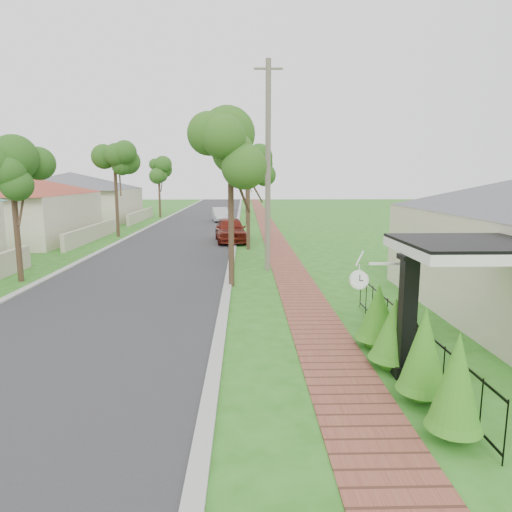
# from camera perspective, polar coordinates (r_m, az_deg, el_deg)

# --- Properties ---
(ground) EXTENTS (160.00, 160.00, 0.00)m
(ground) POSITION_cam_1_polar(r_m,az_deg,el_deg) (10.58, -8.58, -12.55)
(ground) COLOR #2A6217
(ground) RESTS_ON ground
(road) EXTENTS (7.00, 120.00, 0.02)m
(road) POSITION_cam_1_polar(r_m,az_deg,el_deg) (30.29, -9.58, 1.96)
(road) COLOR #28282B
(road) RESTS_ON ground
(kerb_right) EXTENTS (0.30, 120.00, 0.10)m
(kerb_right) POSITION_cam_1_polar(r_m,az_deg,el_deg) (29.99, -2.66, 2.01)
(kerb_right) COLOR #9E9E99
(kerb_right) RESTS_ON ground
(kerb_left) EXTENTS (0.30, 120.00, 0.10)m
(kerb_left) POSITION_cam_1_polar(r_m,az_deg,el_deg) (31.02, -16.27, 1.88)
(kerb_left) COLOR #9E9E99
(kerb_left) RESTS_ON ground
(sidewalk) EXTENTS (1.50, 120.00, 0.03)m
(sidewalk) POSITION_cam_1_polar(r_m,az_deg,el_deg) (30.05, 2.31, 2.02)
(sidewalk) COLOR brown
(sidewalk) RESTS_ON ground
(porch_post) EXTENTS (0.48, 0.48, 2.52)m
(porch_post) POSITION_cam_1_polar(r_m,az_deg,el_deg) (9.74, 18.33, -7.93)
(porch_post) COLOR black
(porch_post) RESTS_ON ground
(picket_fence) EXTENTS (0.03, 8.02, 1.00)m
(picket_fence) POSITION_cam_1_polar(r_m,az_deg,el_deg) (10.92, 18.14, -9.24)
(picket_fence) COLOR black
(picket_fence) RESTS_ON ground
(street_trees) EXTENTS (10.70, 37.65, 5.89)m
(street_trees) POSITION_cam_1_polar(r_m,az_deg,el_deg) (36.81, -8.07, 10.41)
(street_trees) COLOR #382619
(street_trees) RESTS_ON ground
(hedge_row) EXTENTS (0.94, 4.86, 1.86)m
(hedge_row) POSITION_cam_1_polar(r_m,az_deg,el_deg) (9.68, 17.94, -10.06)
(hedge_row) COLOR #2A6D15
(hedge_row) RESTS_ON ground
(far_house_grey) EXTENTS (15.56, 15.56, 4.60)m
(far_house_grey) POSITION_cam_1_polar(r_m,az_deg,el_deg) (46.68, -21.99, 6.94)
(far_house_grey) COLOR beige
(far_house_grey) RESTS_ON ground
(parked_car_red) EXTENTS (2.33, 4.74, 1.56)m
(parked_car_red) POSITION_cam_1_polar(r_m,az_deg,el_deg) (28.98, -3.20, 3.28)
(parked_car_red) COLOR #62170E
(parked_car_red) RESTS_ON ground
(parked_car_white) EXTENTS (1.90, 4.05, 1.28)m
(parked_car_white) POSITION_cam_1_polar(r_m,az_deg,el_deg) (43.23, -4.49, 5.18)
(parked_car_white) COLOR #BDBDBF
(parked_car_white) RESTS_ON ground
(near_tree) EXTENTS (2.35, 2.35, 6.03)m
(near_tree) POSITION_cam_1_polar(r_m,az_deg,el_deg) (16.75, -3.21, 12.47)
(near_tree) COLOR #382619
(near_tree) RESTS_ON ground
(utility_pole) EXTENTS (1.20, 0.24, 8.84)m
(utility_pole) POSITION_cam_1_polar(r_m,az_deg,el_deg) (19.75, 1.51, 11.09)
(utility_pole) COLOR #6F6656
(utility_pole) RESTS_ON ground
(station_clock) EXTENTS (1.05, 0.13, 0.56)m
(station_clock) POSITION_cam_1_polar(r_m,az_deg,el_deg) (9.64, 13.00, -2.75)
(station_clock) COLOR white
(station_clock) RESTS_ON ground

